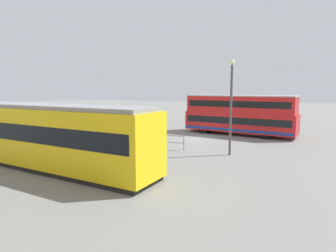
# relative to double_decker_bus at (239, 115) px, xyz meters

# --- Properties ---
(ground_plane) EXTENTS (160.00, 160.00, 0.00)m
(ground_plane) POSITION_rel_double_decker_bus_xyz_m (3.25, 3.62, -1.98)
(ground_plane) COLOR gray
(double_decker_bus) EXTENTS (10.91, 4.93, 3.87)m
(double_decker_bus) POSITION_rel_double_decker_bus_xyz_m (0.00, 0.00, 0.00)
(double_decker_bus) COLOR red
(double_decker_bus) RESTS_ON ground
(tram_yellow) EXTENTS (15.70, 5.02, 3.58)m
(tram_yellow) POSITION_rel_double_decker_bus_xyz_m (9.85, 15.36, -0.12)
(tram_yellow) COLOR yellow
(tram_yellow) RESTS_ON ground
(pedestrian_near_railing) EXTENTS (0.36, 0.33, 1.79)m
(pedestrian_near_railing) POSITION_rel_double_decker_bus_xyz_m (9.23, 7.46, -0.94)
(pedestrian_near_railing) COLOR #4C3F2D
(pedestrian_near_railing) RESTS_ON ground
(pedestrian_railing) EXTENTS (9.68, 0.21, 1.08)m
(pedestrian_railing) POSITION_rel_double_decker_bus_xyz_m (7.87, 8.66, -1.23)
(pedestrian_railing) COLOR gray
(pedestrian_railing) RESTS_ON ground
(info_sign) EXTENTS (1.03, 0.18, 2.36)m
(info_sign) POSITION_rel_double_decker_bus_xyz_m (12.87, 9.20, -0.36)
(info_sign) COLOR slate
(info_sign) RESTS_ON ground
(street_lamp) EXTENTS (0.36, 0.36, 6.31)m
(street_lamp) POSITION_rel_double_decker_bus_xyz_m (-0.24, 9.01, 1.75)
(street_lamp) COLOR #4C4C51
(street_lamp) RESTS_ON ground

